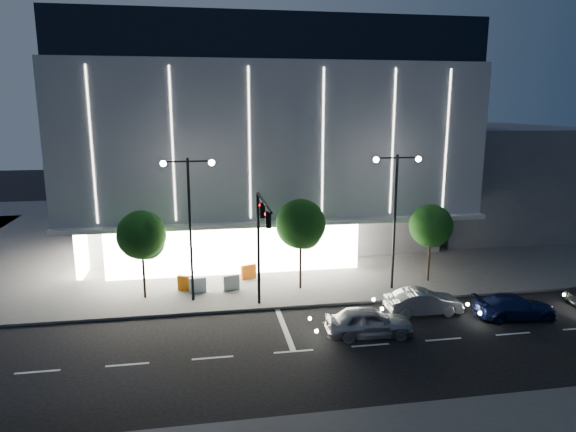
% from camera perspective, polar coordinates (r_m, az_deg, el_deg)
% --- Properties ---
extents(ground, '(160.00, 160.00, 0.00)m').
position_cam_1_polar(ground, '(27.55, -4.18, -13.70)').
color(ground, black).
rests_on(ground, ground).
extents(sidewalk_museum, '(70.00, 40.00, 0.15)m').
position_cam_1_polar(sidewalk_museum, '(50.66, -1.19, -1.48)').
color(sidewalk_museum, '#474747').
rests_on(sidewalk_museum, ground).
extents(museum, '(30.00, 25.80, 18.00)m').
position_cam_1_polar(museum, '(47.38, -3.38, 8.82)').
color(museum, '#4C4C51').
rests_on(museum, ground).
extents(annex_building, '(16.00, 20.00, 10.00)m').
position_cam_1_polar(annex_building, '(56.73, 20.33, 4.29)').
color(annex_building, '#4C4C51').
rests_on(annex_building, ground).
extents(traffic_mast, '(0.33, 5.89, 7.07)m').
position_cam_1_polar(traffic_mast, '(29.08, -3.01, -1.74)').
color(traffic_mast, black).
rests_on(traffic_mast, ground).
extents(street_lamp_west, '(3.16, 0.36, 9.00)m').
position_cam_1_polar(street_lamp_west, '(31.30, -10.89, 0.80)').
color(street_lamp_west, black).
rests_on(street_lamp_west, ground).
extents(street_lamp_east, '(3.16, 0.36, 9.00)m').
position_cam_1_polar(street_lamp_east, '(33.60, 11.86, 1.52)').
color(street_lamp_east, black).
rests_on(street_lamp_east, ground).
extents(tree_left, '(3.02, 3.02, 5.72)m').
position_cam_1_polar(tree_left, '(32.92, -15.91, -2.33)').
color(tree_left, black).
rests_on(tree_left, ground).
extents(tree_mid, '(3.25, 3.25, 6.15)m').
position_cam_1_polar(tree_mid, '(33.23, 1.45, -1.20)').
color(tree_mid, black).
rests_on(tree_mid, ground).
extents(tree_right, '(2.91, 2.91, 5.51)m').
position_cam_1_polar(tree_right, '(36.13, 15.60, -1.29)').
color(tree_right, black).
rests_on(tree_right, ground).
extents(car_lead, '(4.75, 2.15, 1.58)m').
position_cam_1_polar(car_lead, '(28.08, 8.98, -11.53)').
color(car_lead, '#A1A2A8').
rests_on(car_lead, ground).
extents(car_second, '(4.46, 1.60, 1.46)m').
position_cam_1_polar(car_second, '(31.52, 14.80, -9.22)').
color(car_second, '#AFB3B8').
rests_on(car_second, ground).
extents(car_third, '(4.79, 2.25, 1.35)m').
position_cam_1_polar(car_third, '(32.72, 23.93, -9.19)').
color(car_third, navy).
rests_on(car_third, ground).
extents(barrier_a, '(1.10, 0.69, 1.00)m').
position_cam_1_polar(barrier_a, '(34.43, -11.28, -7.34)').
color(barrier_a, orange).
rests_on(barrier_a, sidewalk_museum).
extents(barrier_b, '(1.12, 0.34, 1.00)m').
position_cam_1_polar(barrier_b, '(33.97, -10.01, -7.56)').
color(barrier_b, white).
rests_on(barrier_b, sidewalk_museum).
extents(barrier_c, '(1.11, 0.64, 1.00)m').
position_cam_1_polar(barrier_c, '(36.16, -4.41, -6.19)').
color(barrier_c, orange).
rests_on(barrier_c, sidewalk_museum).
extents(barrier_d, '(1.13, 0.55, 1.00)m').
position_cam_1_polar(barrier_d, '(34.14, -6.34, -7.35)').
color(barrier_d, silver).
rests_on(barrier_d, sidewalk_museum).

